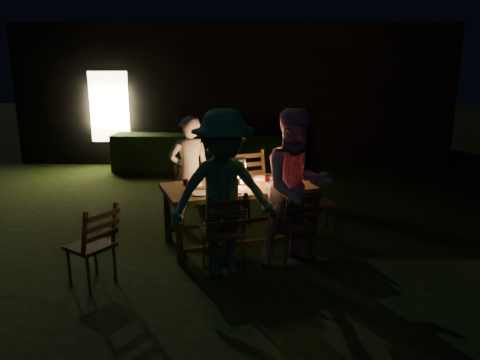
{
  "coord_description": "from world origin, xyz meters",
  "views": [
    {
      "loc": [
        0.66,
        -6.46,
        2.39
      ],
      "look_at": [
        0.39,
        -0.29,
        0.81
      ],
      "focal_mm": 35.0,
      "sensor_mm": 36.0,
      "label": 1
    }
  ],
  "objects_px": {
    "chair_near_left": "(223,246)",
    "lantern": "(240,173)",
    "ice_bucket": "(230,153)",
    "chair_far_right": "(255,200)",
    "chair_end": "(319,214)",
    "chair_spare": "(93,259)",
    "bottle_table": "(219,177)",
    "chair_near_right": "(293,237)",
    "chair_far_left": "(192,209)",
    "person_opp_left": "(224,194)",
    "person_opp_right": "(297,188)",
    "bottle_bucket_b": "(233,150)",
    "bottle_bucket_a": "(227,150)",
    "dining_table": "(238,191)",
    "side_table": "(230,162)",
    "person_house_side": "(190,173)"
  },
  "relations": [
    {
      "from": "dining_table",
      "to": "lantern",
      "type": "relative_size",
      "value": 6.08
    },
    {
      "from": "bottle_table",
      "to": "chair_far_left",
      "type": "bearing_deg",
      "value": 126.17
    },
    {
      "from": "chair_far_right",
      "to": "person_opp_right",
      "type": "height_order",
      "value": "person_opp_right"
    },
    {
      "from": "chair_near_right",
      "to": "bottle_table",
      "type": "distance_m",
      "value": 1.22
    },
    {
      "from": "lantern",
      "to": "ice_bucket",
      "type": "xyz_separation_m",
      "value": [
        -0.29,
        2.5,
        -0.22
      ]
    },
    {
      "from": "person_opp_right",
      "to": "ice_bucket",
      "type": "height_order",
      "value": "person_opp_right"
    },
    {
      "from": "chair_far_right",
      "to": "person_opp_right",
      "type": "relative_size",
      "value": 0.58
    },
    {
      "from": "chair_spare",
      "to": "bottle_table",
      "type": "relative_size",
      "value": 3.41
    },
    {
      "from": "chair_far_left",
      "to": "bottle_bucket_b",
      "type": "xyz_separation_m",
      "value": [
        0.49,
        2.06,
        0.5
      ]
    },
    {
      "from": "chair_near_left",
      "to": "chair_end",
      "type": "height_order",
      "value": "chair_near_left"
    },
    {
      "from": "lantern",
      "to": "bottle_table",
      "type": "relative_size",
      "value": 1.25
    },
    {
      "from": "chair_spare",
      "to": "bottle_bucket_a",
      "type": "distance_m",
      "value": 4.02
    },
    {
      "from": "dining_table",
      "to": "chair_end",
      "type": "height_order",
      "value": "chair_end"
    },
    {
      "from": "chair_end",
      "to": "bottle_bucket_b",
      "type": "relative_size",
      "value": 2.79
    },
    {
      "from": "person_opp_left",
      "to": "ice_bucket",
      "type": "height_order",
      "value": "person_opp_left"
    },
    {
      "from": "person_opp_right",
      "to": "bottle_bucket_b",
      "type": "bearing_deg",
      "value": 84.57
    },
    {
      "from": "chair_far_left",
      "to": "dining_table",
      "type": "bearing_deg",
      "value": 125.53
    },
    {
      "from": "chair_near_left",
      "to": "bottle_bucket_b",
      "type": "bearing_deg",
      "value": 72.25
    },
    {
      "from": "chair_near_left",
      "to": "lantern",
      "type": "bearing_deg",
      "value": 61.26
    },
    {
      "from": "person_house_side",
      "to": "bottle_bucket_b",
      "type": "bearing_deg",
      "value": -125.85
    },
    {
      "from": "chair_far_left",
      "to": "person_opp_left",
      "type": "xyz_separation_m",
      "value": [
        0.59,
        -1.48,
        0.66
      ]
    },
    {
      "from": "chair_end",
      "to": "ice_bucket",
      "type": "bearing_deg",
      "value": -163.12
    },
    {
      "from": "chair_spare",
      "to": "person_opp_left",
      "type": "height_order",
      "value": "person_opp_left"
    },
    {
      "from": "dining_table",
      "to": "bottle_bucket_b",
      "type": "bearing_deg",
      "value": 72.98
    },
    {
      "from": "dining_table",
      "to": "side_table",
      "type": "bearing_deg",
      "value": 74.16
    },
    {
      "from": "chair_end",
      "to": "chair_spare",
      "type": "distance_m",
      "value": 3.18
    },
    {
      "from": "chair_spare",
      "to": "bottle_table",
      "type": "xyz_separation_m",
      "value": [
        1.29,
        1.18,
        0.65
      ]
    },
    {
      "from": "chair_near_left",
      "to": "lantern",
      "type": "height_order",
      "value": "lantern"
    },
    {
      "from": "chair_near_right",
      "to": "ice_bucket",
      "type": "relative_size",
      "value": 3.24
    },
    {
      "from": "ice_bucket",
      "to": "chair_far_right",
      "type": "bearing_deg",
      "value": -73.48
    },
    {
      "from": "bottle_table",
      "to": "person_opp_left",
      "type": "bearing_deg",
      "value": -81.98
    },
    {
      "from": "person_opp_right",
      "to": "bottle_table",
      "type": "height_order",
      "value": "person_opp_right"
    },
    {
      "from": "chair_end",
      "to": "person_opp_left",
      "type": "bearing_deg",
      "value": -59.07
    },
    {
      "from": "chair_spare",
      "to": "person_opp_right",
      "type": "distance_m",
      "value": 2.43
    },
    {
      "from": "chair_near_left",
      "to": "chair_spare",
      "type": "bearing_deg",
      "value": 176.48
    },
    {
      "from": "dining_table",
      "to": "chair_far_right",
      "type": "height_order",
      "value": "chair_far_right"
    },
    {
      "from": "lantern",
      "to": "chair_end",
      "type": "bearing_deg",
      "value": 19.38
    },
    {
      "from": "chair_near_left",
      "to": "chair_far_right",
      "type": "distance_m",
      "value": 1.84
    },
    {
      "from": "person_opp_right",
      "to": "person_opp_left",
      "type": "distance_m",
      "value": 0.9
    },
    {
      "from": "chair_near_right",
      "to": "chair_far_left",
      "type": "bearing_deg",
      "value": 117.52
    },
    {
      "from": "bottle_table",
      "to": "chair_end",
      "type": "bearing_deg",
      "value": 21.79
    },
    {
      "from": "chair_near_left",
      "to": "person_opp_right",
      "type": "height_order",
      "value": "person_opp_right"
    },
    {
      "from": "bottle_table",
      "to": "bottle_bucket_b",
      "type": "distance_m",
      "value": 2.71
    },
    {
      "from": "bottle_table",
      "to": "bottle_bucket_a",
      "type": "xyz_separation_m",
      "value": [
        -0.08,
        2.62,
        -0.15
      ]
    },
    {
      "from": "chair_near_left",
      "to": "lantern",
      "type": "relative_size",
      "value": 2.93
    },
    {
      "from": "ice_bucket",
      "to": "bottle_bucket_a",
      "type": "xyz_separation_m",
      "value": [
        -0.05,
        -0.04,
        0.05
      ]
    },
    {
      "from": "person_opp_right",
      "to": "bottle_table",
      "type": "bearing_deg",
      "value": 130.49
    },
    {
      "from": "chair_far_right",
      "to": "bottle_table",
      "type": "distance_m",
      "value": 1.27
    },
    {
      "from": "person_house_side",
      "to": "lantern",
      "type": "height_order",
      "value": "person_house_side"
    },
    {
      "from": "chair_far_right",
      "to": "chair_spare",
      "type": "distance_m",
      "value": 2.81
    }
  ]
}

